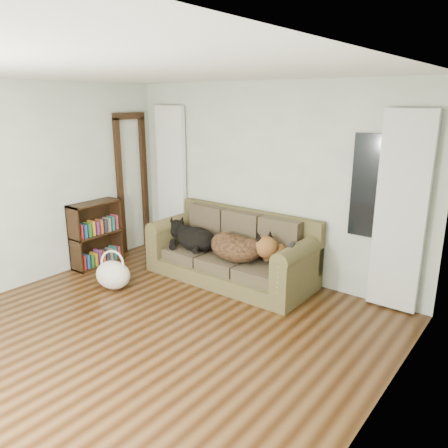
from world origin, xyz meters
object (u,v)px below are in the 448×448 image
Objects in this scene: dog_black_lab at (194,239)px; dog_shepherd at (239,249)px; sofa at (230,248)px; bookshelf at (96,232)px; tote_bag at (113,276)px.

dog_shepherd is at bearing 23.56° from dog_black_lab.
sofa is 2.02m from bookshelf.
sofa reaches higher than dog_black_lab.
bookshelf reaches higher than dog_shepherd.
sofa is at bearing -8.22° from dog_shepherd.
dog_shepherd is at bearing 41.47° from tote_bag.
sofa reaches higher than dog_shepherd.
dog_shepherd is (0.78, -0.00, 0.01)m from dog_black_lab.
sofa is 3.17× the size of dog_black_lab.
tote_bag is 1.01m from bookshelf.
dog_black_lab is 0.90× the size of dog_shepherd.
dog_black_lab is at bearing 67.75° from tote_bag.
bookshelf is at bearing 30.37° from dog_shepherd.
bookshelf is (-0.86, 0.40, 0.34)m from tote_bag.
dog_shepherd reaches higher than dog_black_lab.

